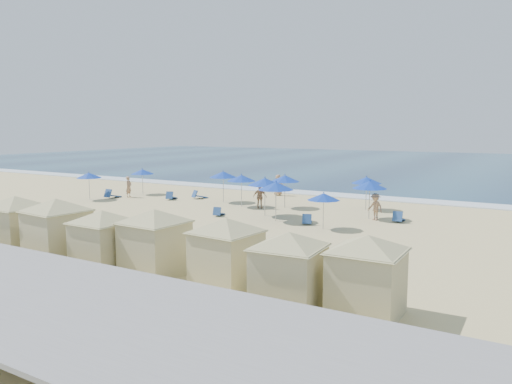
# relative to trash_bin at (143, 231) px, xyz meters

# --- Properties ---
(ground) EXTENTS (160.00, 160.00, 0.00)m
(ground) POSITION_rel_trash_bin_xyz_m (-0.13, 4.97, -0.43)
(ground) COLOR #D0BF84
(ground) RESTS_ON ground
(ocean) EXTENTS (160.00, 80.00, 0.06)m
(ocean) POSITION_rel_trash_bin_xyz_m (-0.13, 59.97, -0.40)
(ocean) COLOR #0D2D4C
(ocean) RESTS_ON ground
(surf_line) EXTENTS (160.00, 2.50, 0.08)m
(surf_line) POSITION_rel_trash_bin_xyz_m (-0.13, 20.47, -0.39)
(surf_line) COLOR white
(surf_line) RESTS_ON ground
(trash_bin) EXTENTS (1.03, 1.03, 0.86)m
(trash_bin) POSITION_rel_trash_bin_xyz_m (0.00, 0.00, 0.00)
(trash_bin) COLOR black
(trash_bin) RESTS_ON ground
(cabana_0) EXTENTS (4.53, 4.53, 2.84)m
(cabana_0) POSITION_rel_trash_bin_xyz_m (-3.05, -4.84, 1.20)
(cabana_0) COLOR #C6BA87
(cabana_0) RESTS_ON ground
(cabana_1) EXTENTS (4.66, 4.66, 2.94)m
(cabana_1) POSITION_rel_trash_bin_xyz_m (-0.29, -4.81, 1.25)
(cabana_1) COLOR #C6BA87
(cabana_1) RESTS_ON ground
(cabana_2) EXTENTS (4.22, 4.22, 2.65)m
(cabana_2) POSITION_rel_trash_bin_xyz_m (2.46, -4.80, 1.09)
(cabana_2) COLOR #C6BA87
(cabana_2) RESTS_ON ground
(cabana_3) EXTENTS (4.48, 4.48, 2.81)m
(cabana_3) POSITION_rel_trash_bin_xyz_m (4.66, -4.23, 1.18)
(cabana_3) COLOR #C6BA87
(cabana_3) RESTS_ON ground
(cabana_4) EXTENTS (4.34, 4.34, 2.73)m
(cabana_4) POSITION_rel_trash_bin_xyz_m (7.83, -4.03, 1.14)
(cabana_4) COLOR #C6BA87
(cabana_4) RESTS_ON ground
(cabana_5) EXTENTS (4.24, 4.24, 2.67)m
(cabana_5) POSITION_rel_trash_bin_xyz_m (10.64, -4.73, 1.10)
(cabana_5) COLOR #C6BA87
(cabana_5) RESTS_ON ground
(cabana_6) EXTENTS (4.34, 4.34, 2.72)m
(cabana_6) POSITION_rel_trash_bin_xyz_m (12.94, -4.12, 1.13)
(cabana_6) COLOR #C6BA87
(cabana_6) RESTS_ON ground
(umbrella_0) EXTENTS (1.94, 1.94, 2.21)m
(umbrella_0) POSITION_rel_trash_bin_xyz_m (-13.51, 8.21, 1.49)
(umbrella_0) COLOR #A5A8AD
(umbrella_0) RESTS_ON ground
(umbrella_1) EXTENTS (1.94, 1.94, 2.21)m
(umbrella_1) POSITION_rel_trash_bin_xyz_m (-12.26, 12.77, 1.49)
(umbrella_1) COLOR #A5A8AD
(umbrella_1) RESTS_ON ground
(umbrella_2) EXTENTS (2.13, 2.13, 2.42)m
(umbrella_2) POSITION_rel_trash_bin_xyz_m (-3.85, 12.60, 1.67)
(umbrella_2) COLOR #A5A8AD
(umbrella_2) RESTS_ON ground
(umbrella_3) EXTENTS (2.08, 2.08, 2.36)m
(umbrella_3) POSITION_rel_trash_bin_xyz_m (-1.50, 11.47, 1.62)
(umbrella_3) COLOR #A5A8AD
(umbrella_3) RESTS_ON ground
(umbrella_4) EXTENTS (2.22, 2.22, 2.52)m
(umbrella_4) POSITION_rel_trash_bin_xyz_m (1.78, 9.14, 1.76)
(umbrella_4) COLOR #A5A8AD
(umbrella_4) RESTS_ON ground
(umbrella_5) EXTENTS (2.09, 2.09, 2.38)m
(umbrella_5) POSITION_rel_trash_bin_xyz_m (1.37, 12.65, 1.64)
(umbrella_5) COLOR #A5A8AD
(umbrella_5) RESTS_ON ground
(umbrella_6) EXTENTS (2.16, 2.16, 2.46)m
(umbrella_6) POSITION_rel_trash_bin_xyz_m (3.27, 7.86, 1.71)
(umbrella_6) COLOR #A5A8AD
(umbrella_6) RESTS_ON ground
(umbrella_7) EXTENTS (2.06, 2.06, 2.35)m
(umbrella_7) POSITION_rel_trash_bin_xyz_m (6.55, 14.76, 1.61)
(umbrella_7) COLOR #A5A8AD
(umbrella_7) RESTS_ON ground
(umbrella_8) EXTENTS (2.14, 2.14, 2.44)m
(umbrella_8) POSITION_rel_trash_bin_xyz_m (7.85, 11.50, 1.69)
(umbrella_8) COLOR #A5A8AD
(umbrella_8) RESTS_ON ground
(umbrella_9) EXTENTS (1.83, 1.83, 2.09)m
(umbrella_9) POSITION_rel_trash_bin_xyz_m (6.67, 7.17, 1.38)
(umbrella_9) COLOR #A5A8AD
(umbrella_9) RESTS_ON ground
(beach_chair_0) EXTENTS (0.67, 1.42, 0.77)m
(beach_chair_0) POSITION_rel_trash_bin_xyz_m (-12.70, 9.68, -0.16)
(beach_chair_0) COLOR navy
(beach_chair_0) RESTS_ON ground
(beach_chair_1) EXTENTS (0.95, 1.36, 0.69)m
(beach_chair_1) POSITION_rel_trash_bin_xyz_m (-8.09, 11.51, -0.19)
(beach_chair_1) COLOR navy
(beach_chair_1) RESTS_ON ground
(beach_chair_2) EXTENTS (1.03, 1.38, 0.69)m
(beach_chair_2) POSITION_rel_trash_bin_xyz_m (-6.62, 13.10, -0.19)
(beach_chair_2) COLOR navy
(beach_chair_2) RESTS_ON ground
(beach_chair_3) EXTENTS (0.82, 1.22, 0.62)m
(beach_chair_3) POSITION_rel_trash_bin_xyz_m (-0.70, 7.49, -0.21)
(beach_chair_3) COLOR navy
(beach_chair_3) RESTS_ON ground
(beach_chair_4) EXTENTS (0.95, 1.31, 0.66)m
(beach_chair_4) POSITION_rel_trash_bin_xyz_m (5.33, 7.92, -0.20)
(beach_chair_4) COLOR navy
(beach_chair_4) RESTS_ON ground
(beach_chair_5) EXTENTS (0.68, 1.32, 0.70)m
(beach_chair_5) POSITION_rel_trash_bin_xyz_m (9.73, 11.33, -0.18)
(beach_chair_5) COLOR navy
(beach_chair_5) RESTS_ON ground
(beachgoer_0) EXTENTS (0.51, 0.68, 1.69)m
(beachgoer_0) POSITION_rel_trash_bin_xyz_m (-11.90, 10.80, 0.42)
(beachgoer_0) COLOR #A47C5B
(beachgoer_0) RESTS_ON ground
(beachgoer_1) EXTENTS (1.04, 0.64, 1.65)m
(beachgoer_1) POSITION_rel_trash_bin_xyz_m (0.08, 11.39, 0.40)
(beachgoer_1) COLOR #A47C5B
(beachgoer_1) RESTS_ON ground
(beachgoer_2) EXTENTS (1.22, 0.98, 1.65)m
(beachgoer_2) POSITION_rel_trash_bin_xyz_m (8.32, 11.24, 0.40)
(beachgoer_2) COLOR #A47C5B
(beachgoer_2) RESTS_ON ground
(beachgoer_3) EXTENTS (1.02, 0.92, 1.75)m
(beachgoer_3) POSITION_rel_trash_bin_xyz_m (-2.06, 17.97, 0.45)
(beachgoer_3) COLOR #A47C5B
(beachgoer_3) RESTS_ON ground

